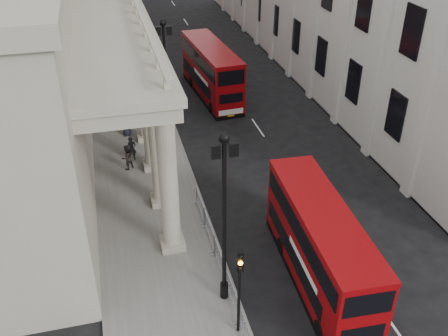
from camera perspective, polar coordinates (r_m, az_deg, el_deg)
The scene contains 14 objects.
sidewalk_west at distance 44.94m, azimuth -11.21°, elevation 8.95°, with size 6.00×140.00×0.12m, color slate.
sidewalk_east at distance 48.40m, azimuth 8.93°, elevation 10.82°, with size 3.00×140.00×0.12m, color slate.
kerb at distance 45.13m, azimuth -7.44°, elevation 9.41°, with size 0.20×140.00×0.14m, color slate.
portico_building at distance 32.14m, azimuth -24.16°, elevation 9.03°, with size 9.00×28.00×12.00m, color #A49E89.
lamp_post_south at distance 20.06m, azimuth 0.02°, elevation -4.89°, with size 1.05×0.44×8.32m.
lamp_post_mid at distance 34.06m, azimuth -6.65°, elevation 10.80°, with size 1.05×0.44×8.32m.
lamp_post_north at distance 49.30m, azimuth -9.47°, elevation 17.07°, with size 1.05×0.44×8.32m.
traffic_light at distance 19.75m, azimuth 1.76°, elevation -12.45°, with size 0.28×0.33×4.30m.
crowd_barriers at distance 21.70m, azimuth 1.87°, elevation -16.59°, with size 0.50×18.75×1.10m.
bus_near at distance 23.14m, azimuth 10.90°, elevation -8.67°, with size 2.67×9.42×4.02m.
bus_far at distance 42.00m, azimuth -1.45°, elevation 11.12°, with size 3.19×10.05×4.27m.
pedestrian_a at distance 33.07m, azimuth -10.51°, elevation 2.18°, with size 0.59×0.39×1.62m, color black.
pedestrian_b at distance 32.09m, azimuth -11.05°, elevation 1.20°, with size 0.81×0.63×1.67m, color black.
pedestrian_c at distance 36.22m, azimuth -11.10°, elevation 4.82°, with size 0.79×0.51×1.61m, color black.
Camera 1 is at (-4.53, -11.68, 16.79)m, focal length 40.00 mm.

